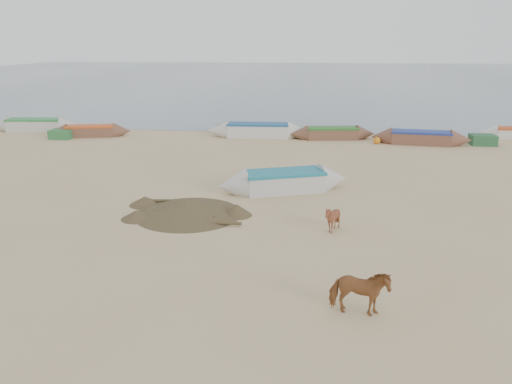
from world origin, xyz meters
TOP-DOWN VIEW (x-y plane):
  - ground at (0.00, 0.00)m, footprint 140.00×140.00m
  - sea at (0.00, 82.00)m, footprint 160.00×160.00m
  - cow_adult at (3.19, -2.53)m, footprint 1.48×0.79m
  - calf_front at (2.75, 2.90)m, footprint 1.09×1.04m
  - near_canoe at (0.81, 7.56)m, footprint 5.97×3.35m
  - debris_pile at (-2.59, 4.15)m, footprint 4.68×4.68m
  - waterline_canoes at (-1.19, 19.97)m, footprint 57.57×4.39m
  - beach_clutter at (3.65, 19.58)m, footprint 46.23×4.47m

SIDE VIEW (x-z plane):
  - ground at x=0.00m, z-range 0.00..0.00m
  - sea at x=0.00m, z-range 0.01..0.01m
  - debris_pile at x=-2.59m, z-range 0.00..0.55m
  - beach_clutter at x=3.65m, z-range -0.02..0.62m
  - waterline_canoes at x=-1.19m, z-range -0.06..0.90m
  - near_canoe at x=0.81m, z-range 0.00..0.89m
  - calf_front at x=2.75m, z-range 0.00..0.96m
  - cow_adult at x=3.19m, z-range 0.00..1.20m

